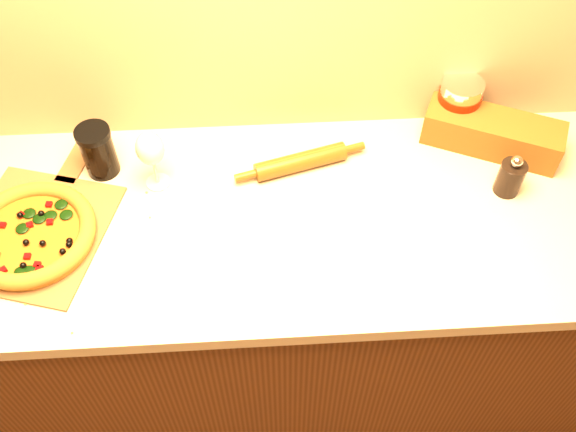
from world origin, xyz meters
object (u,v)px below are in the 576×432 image
object	(u,v)px
pizza	(31,234)
pizza_peel	(38,229)
dark_jar	(98,151)
pepper_grinder	(510,177)
coffee_canister	(458,104)
rolling_pin	(301,162)
wine_glass	(150,150)

from	to	relation	value
pizza	pizza_peel	bearing A→B (deg)	83.20
pizza_peel	pizza	world-z (taller)	pizza
dark_jar	pepper_grinder	bearing A→B (deg)	-7.19
pizza_peel	dark_jar	world-z (taller)	dark_jar
pepper_grinder	pizza_peel	bearing A→B (deg)	-177.23
pizza	coffee_canister	size ratio (longest dim) A/B	1.99
pepper_grinder	dark_jar	xyz separation A→B (m)	(-1.05, 0.13, 0.02)
pepper_grinder	coffee_canister	size ratio (longest dim) A/B	0.79
pizza	pepper_grinder	size ratio (longest dim) A/B	2.52
pizza	rolling_pin	size ratio (longest dim) A/B	0.89
pizza	rolling_pin	world-z (taller)	pizza
dark_jar	wine_glass	bearing A→B (deg)	-20.35
rolling_pin	pizza	bearing A→B (deg)	-163.34
pepper_grinder	coffee_canister	world-z (taller)	coffee_canister
coffee_canister	pepper_grinder	bearing A→B (deg)	-69.95
pepper_grinder	wine_glass	bearing A→B (deg)	175.06
coffee_canister	pizza	bearing A→B (deg)	-163.24
pizza	coffee_canister	xyz separation A→B (m)	(1.11, 0.33, 0.05)
pizza_peel	pepper_grinder	world-z (taller)	pepper_grinder
pizza	rolling_pin	distance (m)	0.70
rolling_pin	dark_jar	size ratio (longest dim) A/B	2.45
pizza_peel	pizza	distance (m)	0.04
pizza_peel	wine_glass	xyz separation A→B (m)	(0.29, 0.14, 0.12)
pepper_grinder	dark_jar	distance (m)	1.06
pizza_peel	coffee_canister	size ratio (longest dim) A/B	3.40
rolling_pin	coffee_canister	size ratio (longest dim) A/B	2.24
pizza	rolling_pin	bearing A→B (deg)	16.66
pepper_grinder	wine_glass	xyz separation A→B (m)	(-0.90, 0.08, 0.07)
coffee_canister	wine_glass	distance (m)	0.83
coffee_canister	pizza_peel	bearing A→B (deg)	-164.83
wine_glass	pizza	bearing A→B (deg)	-149.72
rolling_pin	wine_glass	world-z (taller)	wine_glass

